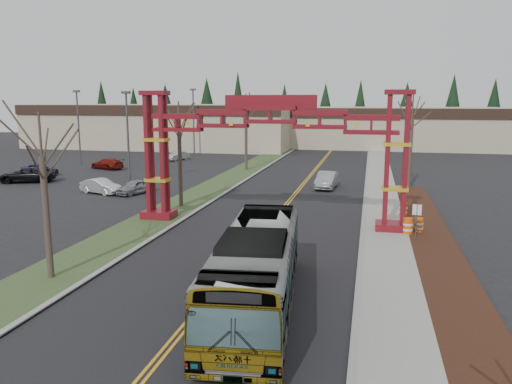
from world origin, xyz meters
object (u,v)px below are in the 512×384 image
(transit_bus, at_px, (257,270))
(parked_car_mid_a, at_px, (107,164))
(retail_building_east, at_px, (392,127))
(parked_car_near_b, at_px, (101,186))
(bare_tree_median_far, at_px, (246,114))
(bare_tree_right_far, at_px, (412,119))
(light_pole_far, at_px, (193,117))
(gateway_arch, at_px, (270,136))
(parked_car_near_c, at_px, (27,175))
(bare_tree_median_mid, at_px, (179,129))
(parked_car_mid_b, at_px, (40,169))
(barrel_mid, at_px, (419,226))
(parked_car_far_a, at_px, (177,156))
(barrel_north, at_px, (403,210))
(street_sign, at_px, (417,215))
(parked_car_near_a, at_px, (135,187))
(light_pole_near, at_px, (128,132))
(bare_tree_median_near, at_px, (42,157))
(retail_building_west, at_px, (168,125))
(silver_sedan, at_px, (327,180))
(barrel_south, at_px, (408,227))
(light_pole_mid, at_px, (78,122))

(transit_bus, distance_m, parked_car_mid_a, 45.35)
(retail_building_east, bearing_deg, parked_car_near_b, -116.55)
(bare_tree_median_far, bearing_deg, parked_car_near_b, -117.28)
(transit_bus, bearing_deg, bare_tree_right_far, 69.01)
(light_pole_far, bearing_deg, gateway_arch, -63.76)
(parked_car_near_c, xyz_separation_m, bare_tree_median_mid, (19.83, -7.72, 5.34))
(parked_car_mid_b, height_order, barrel_mid, parked_car_mid_b)
(parked_car_far_a, relative_size, barrel_north, 3.56)
(parked_car_far_a, height_order, street_sign, street_sign)
(parked_car_near_a, bearing_deg, barrel_mid, 0.08)
(parked_car_mid_b, bearing_deg, barrel_mid, -120.79)
(parked_car_near_b, xyz_separation_m, parked_car_near_c, (-10.79, 4.13, 0.09))
(parked_car_mid_a, xyz_separation_m, light_pole_near, (8.77, -11.29, 4.61))
(bare_tree_median_near, height_order, barrel_mid, bare_tree_median_near)
(retail_building_west, xyz_separation_m, parked_car_mid_a, (5.16, -31.17, -3.10))
(silver_sedan, distance_m, bare_tree_median_mid, 16.05)
(parked_car_near_b, height_order, light_pole_near, light_pole_near)
(transit_bus, bearing_deg, gateway_arch, 93.00)
(parked_car_near_c, bearing_deg, barrel_north, 58.11)
(bare_tree_median_far, xyz_separation_m, light_pole_near, (-8.07, -13.87, -1.39))
(light_pole_near, bearing_deg, barrel_north, -15.73)
(gateway_arch, xyz_separation_m, street_sign, (9.21, -2.14, -4.34))
(light_pole_near, xyz_separation_m, barrel_mid, (25.64, -11.46, -4.78))
(bare_tree_median_mid, bearing_deg, parked_car_near_c, 158.73)
(bare_tree_right_far, xyz_separation_m, light_pole_near, (-26.07, -4.49, -1.28))
(parked_car_near_c, height_order, parked_car_far_a, parked_car_near_c)
(silver_sedan, bearing_deg, parked_car_mid_a, 168.01)
(silver_sedan, distance_m, parked_car_mid_a, 28.32)
(street_sign, bearing_deg, light_pole_far, 124.27)
(parked_car_mid_a, bearing_deg, light_pole_near, 58.38)
(retail_building_east, xyz_separation_m, parked_car_near_c, (-37.83, -49.99, -2.75))
(retail_building_east, bearing_deg, bare_tree_right_far, -90.00)
(silver_sedan, height_order, parked_car_near_c, silver_sedan)
(retail_building_west, distance_m, silver_sedan, 50.64)
(silver_sedan, relative_size, barrel_south, 4.25)
(parked_car_near_c, xyz_separation_m, barrel_north, (36.71, -7.49, -0.24))
(silver_sedan, height_order, bare_tree_median_near, bare_tree_median_near)
(parked_car_near_a, bearing_deg, bare_tree_right_far, 37.18)
(retail_building_east, relative_size, street_sign, 16.68)
(transit_bus, distance_m, light_pole_far, 59.28)
(bare_tree_right_far, distance_m, light_pole_near, 26.48)
(parked_car_far_a, distance_m, bare_tree_median_far, 15.47)
(light_pole_far, distance_m, street_sign, 52.50)
(bare_tree_median_near, bearing_deg, parked_car_near_c, 129.19)
(parked_car_near_c, relative_size, light_pole_near, 0.60)
(parked_car_near_c, xyz_separation_m, street_sign, (37.03, -14.10, 0.87))
(silver_sedan, bearing_deg, parked_car_far_a, 144.68)
(bare_tree_median_near, bearing_deg, parked_car_near_b, 114.13)
(parked_car_near_c, xyz_separation_m, light_pole_mid, (-2.74, 14.23, 4.75))
(retail_building_east, height_order, bare_tree_right_far, bare_tree_right_far)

